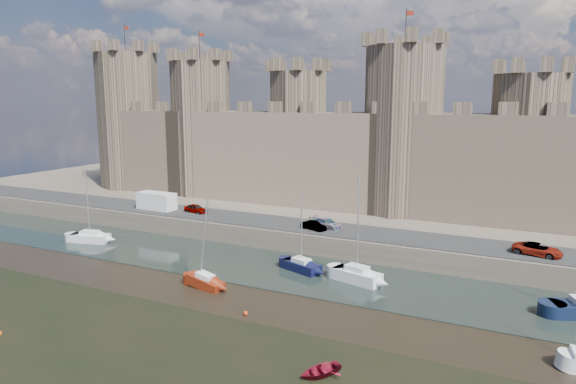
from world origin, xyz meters
name	(u,v)px	position (x,y,z in m)	size (l,w,h in m)	color
water_channel	(322,276)	(0.00, 24.00, 0.04)	(160.00, 12.00, 0.08)	black
quay	(404,204)	(0.00, 60.00, 1.25)	(160.00, 60.00, 2.50)	#4C443A
road	(354,232)	(0.00, 34.00, 2.55)	(160.00, 7.00, 0.10)	black
castle	(383,147)	(-0.64, 48.00, 11.67)	(108.50, 11.00, 29.00)	#42382B
car_0	(196,209)	(-23.58, 34.24, 3.13)	(1.50, 3.72, 1.27)	gray
car_1	(313,226)	(-4.75, 32.61, 3.07)	(1.20, 3.44, 1.13)	gray
car_2	(326,223)	(-3.74, 34.30, 3.14)	(1.78, 4.39, 1.27)	gray
car_3	(538,250)	(20.14, 33.12, 3.16)	(2.20, 4.78, 1.33)	gray
van	(157,201)	(-30.01, 33.50, 3.78)	(5.85, 2.34, 2.55)	silver
sailboat_0	(90,237)	(-32.21, 22.86, 0.75)	(5.37, 3.14, 9.43)	silver
sailboat_1	(301,265)	(-2.65, 24.47, 0.74)	(4.88, 3.19, 9.11)	black
sailboat_2	(357,275)	(3.82, 23.86, 0.86)	(5.43, 3.26, 10.99)	silver
sailboat_4	(205,281)	(-9.18, 15.91, 0.70)	(4.19, 2.13, 9.36)	#651C0B
dinghy_4	(320,372)	(7.32, 5.68, 0.31)	(2.13, 0.62, 2.98)	maroon
buoy_1	(246,313)	(-2.24, 12.00, 0.19)	(0.38, 0.38, 0.38)	#EE390A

